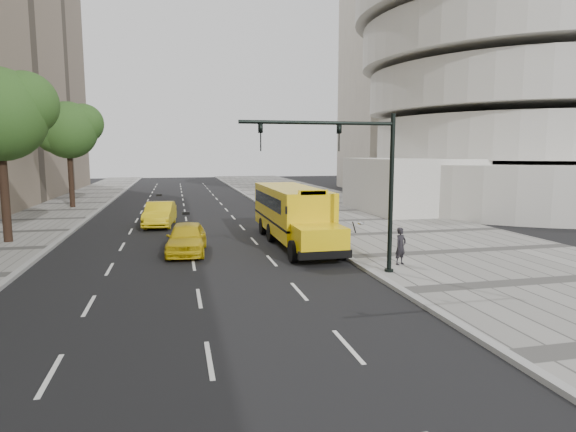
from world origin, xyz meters
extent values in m
plane|color=black|center=(0.00, 0.00, 0.00)|extent=(140.00, 140.00, 0.00)
cube|color=gray|center=(12.00, 0.00, 0.07)|extent=(12.00, 140.00, 0.15)
cube|color=gray|center=(6.00, 0.00, 0.07)|extent=(0.30, 140.00, 0.15)
cube|color=gray|center=(-8.00, 0.00, 0.07)|extent=(0.30, 140.00, 0.15)
cylinder|color=silver|center=(30.00, 14.00, 2.00)|extent=(32.00, 32.00, 4.00)
cylinder|color=silver|center=(30.00, 14.00, 6.10)|extent=(26.00, 26.00, 3.60)
cylinder|color=silver|center=(30.00, 14.00, 10.30)|extent=(27.60, 27.60, 3.60)
cylinder|color=silver|center=(30.00, 14.00, 14.50)|extent=(29.20, 29.20, 3.60)
cylinder|color=silver|center=(30.00, 14.00, 18.70)|extent=(30.80, 30.80, 3.60)
cube|color=beige|center=(28.00, 34.00, 17.50)|extent=(14.00, 12.00, 35.00)
cube|color=silver|center=(17.00, 10.00, 2.20)|extent=(8.00, 10.00, 4.40)
cylinder|color=black|center=(-10.50, 2.07, 3.05)|extent=(0.44, 0.44, 6.09)
sphere|color=#234617|center=(-9.29, 2.37, 7.46)|extent=(3.39, 3.39, 3.39)
cylinder|color=black|center=(-10.50, 18.87, 3.01)|extent=(0.44, 0.44, 6.02)
sphere|color=#234617|center=(-10.50, 18.87, 6.78)|extent=(4.84, 4.84, 4.84)
sphere|color=#234617|center=(-9.29, 19.17, 7.38)|extent=(3.39, 3.39, 3.39)
sphere|color=#234617|center=(-11.47, 18.47, 6.38)|extent=(3.15, 3.15, 3.15)
cube|color=yellow|center=(4.50, -0.35, 1.77)|extent=(2.50, 9.00, 2.45)
cube|color=yellow|center=(4.50, -5.85, 1.10)|extent=(2.20, 2.00, 1.10)
cube|color=black|center=(4.50, -6.73, 0.55)|extent=(2.38, 0.25, 0.35)
cube|color=black|center=(4.50, -0.35, 1.25)|extent=(2.52, 9.00, 0.12)
cube|color=black|center=(4.50, -4.79, 2.25)|extent=(2.05, 0.10, 0.90)
cube|color=black|center=(4.50, 0.15, 2.25)|extent=(2.52, 7.50, 0.70)
cube|color=yellow|center=(4.50, -4.80, 3.05)|extent=(1.40, 0.12, 0.28)
ellipsoid|color=silver|center=(6.02, -7.25, 1.90)|extent=(0.32, 0.32, 0.14)
cylinder|color=black|center=(5.78, -7.03, 1.70)|extent=(0.36, 0.47, 0.58)
cylinder|color=black|center=(3.37, -5.55, 0.50)|extent=(0.30, 1.00, 1.00)
cylinder|color=black|center=(5.63, -5.55, 0.50)|extent=(0.30, 1.00, 1.00)
cylinder|color=black|center=(3.37, -0.35, 0.50)|extent=(0.30, 1.00, 1.00)
cylinder|color=black|center=(5.63, -0.35, 0.50)|extent=(0.30, 1.00, 1.00)
cylinder|color=black|center=(3.37, 2.15, 0.50)|extent=(0.30, 1.00, 1.00)
cylinder|color=black|center=(5.63, 2.15, 0.50)|extent=(0.30, 1.00, 1.00)
imported|color=gold|center=(-1.22, -2.46, 0.77)|extent=(2.23, 4.64, 1.53)
imported|color=gold|center=(-2.76, 6.84, 0.81)|extent=(2.19, 5.04, 1.61)
imported|color=black|center=(7.59, -7.58, 0.95)|extent=(0.69, 0.59, 1.60)
cylinder|color=black|center=(6.60, -8.60, 3.20)|extent=(0.18, 0.18, 6.40)
cylinder|color=black|center=(6.60, -8.60, 0.12)|extent=(0.36, 0.36, 0.25)
cylinder|color=black|center=(3.60, -8.60, 6.00)|extent=(6.00, 0.14, 0.14)
imported|color=black|center=(4.40, -8.60, 5.45)|extent=(0.16, 0.20, 1.00)
imported|color=black|center=(1.40, -8.60, 5.45)|extent=(0.16, 0.20, 1.00)
camera|label=1|loc=(-1.65, -26.06, 4.92)|focal=30.00mm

